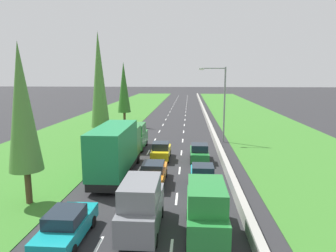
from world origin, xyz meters
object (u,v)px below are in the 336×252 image
Objects in this scene: yellow_hatchback_centre_lane at (161,151)px; green_van_right_lane at (206,210)px; poplar_tree_second at (99,80)px; green_box_truck_left_lane at (116,149)px; teal_sedan_left_lane at (67,226)px; orange_sedan_centre_lane at (153,173)px; green_hatchback_right_lane at (199,153)px; poplar_tree_nearest at (22,108)px; teal_hatchback_right_lane at (202,176)px; poplar_tree_third at (124,88)px; street_light_mast at (222,99)px; grey_van_centre_lane at (141,206)px; green_van_left_lane at (136,136)px.

green_van_right_lane is at bearing -75.69° from yellow_hatchback_centre_lane.
poplar_tree_second reaches higher than yellow_hatchback_centre_lane.
teal_sedan_left_lane is at bearing -90.64° from green_box_truck_left_lane.
orange_sedan_centre_lane is 1.15× the size of green_hatchback_right_lane.
poplar_tree_nearest is at bearing 134.97° from teal_sedan_left_lane.
teal_hatchback_right_lane is at bearing 18.01° from poplar_tree_nearest.
green_van_right_lane is at bearing -71.32° from poplar_tree_third.
poplar_tree_nearest is at bearing -126.32° from street_light_mast.
grey_van_centre_lane is 3.74m from teal_sedan_left_lane.
green_van_left_lane is at bearing -157.10° from street_light_mast.
green_van_left_lane is 16.13m from poplar_tree_nearest.
green_van_right_lane is 1.26× the size of green_hatchback_right_lane.
green_van_left_lane is 0.49× the size of poplar_tree_nearest.
green_van_right_lane is 6.84m from teal_hatchback_right_lane.
grey_van_centre_lane reaches higher than yellow_hatchback_centre_lane.
poplar_tree_third is at bearing 119.86° from green_hatchback_right_lane.
street_light_mast is at bearing 53.68° from poplar_tree_nearest.
poplar_tree_second is at bearing 144.20° from yellow_hatchback_centre_lane.
teal_sedan_left_lane is 9.97m from green_box_truck_left_lane.
poplar_tree_third reaches higher than poplar_tree_nearest.
green_hatchback_right_lane is (3.62, 6.13, 0.02)m from orange_sedan_centre_lane.
teal_hatchback_right_lane is (3.41, 6.53, -0.56)m from grey_van_centre_lane.
poplar_tree_third is (-4.47, 34.24, 5.30)m from teal_sedan_left_lane.
poplar_tree_nearest is at bearing -161.99° from teal_hatchback_right_lane.
poplar_tree_third reaches higher than green_box_truck_left_lane.
green_box_truck_left_lane reaches higher than grey_van_centre_lane.
poplar_tree_second is at bearing 122.00° from orange_sedan_centre_lane.
green_hatchback_right_lane reaches higher than teal_sedan_left_lane.
poplar_tree_second is 14.00m from poplar_tree_third.
yellow_hatchback_centre_lane is 0.43× the size of street_light_mast.
poplar_tree_third reaches higher than grey_van_centre_lane.
street_light_mast is (9.73, 23.08, 4.42)m from teal_sedan_left_lane.
poplar_tree_nearest reaches higher than grey_van_centre_lane.
street_light_mast reaches higher than yellow_hatchback_centre_lane.
teal_sedan_left_lane is 0.48× the size of green_box_truck_left_lane.
green_box_truck_left_lane reaches higher than teal_sedan_left_lane.
yellow_hatchback_centre_lane is (-0.05, 6.62, 0.02)m from orange_sedan_centre_lane.
teal_sedan_left_lane is 34.93m from poplar_tree_third.
yellow_hatchback_centre_lane is (-3.69, 7.18, 0.00)m from teal_hatchback_right_lane.
yellow_hatchback_centre_lane is at bearing 55.60° from poplar_tree_nearest.
poplar_tree_nearest reaches higher than green_hatchback_right_lane.
poplar_tree_third is (-11.36, 19.78, 5.28)m from green_hatchback_right_lane.
green_van_right_lane is 0.52× the size of green_box_truck_left_lane.
orange_sedan_centre_lane is 0.44× the size of poplar_tree_third.
green_van_right_lane is 19.25m from green_van_left_lane.
green_hatchback_right_lane is 0.39× the size of poplar_tree_nearest.
orange_sedan_centre_lane is (3.26, 8.33, 0.00)m from teal_sedan_left_lane.
teal_sedan_left_lane is at bearing -131.59° from teal_hatchback_right_lane.
teal_sedan_left_lane is 16.01m from green_hatchback_right_lane.
poplar_tree_second is at bearing 152.20° from green_hatchback_right_lane.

